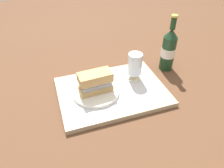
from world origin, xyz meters
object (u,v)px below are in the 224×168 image
(beer_glass, at_px, (135,65))
(beer_bottle, at_px, (169,49))
(plate, at_px, (96,91))
(sandwich, at_px, (96,81))

(beer_glass, height_order, beer_bottle, beer_bottle)
(plate, distance_m, beer_glass, 0.20)
(sandwich, bearing_deg, beer_bottle, 10.14)
(sandwich, relative_size, beer_bottle, 0.51)
(plate, bearing_deg, beer_glass, 11.04)
(beer_bottle, bearing_deg, sandwich, -166.16)
(plate, xyz_separation_m, beer_glass, (0.19, 0.04, 0.06))
(beer_glass, xyz_separation_m, beer_bottle, (0.19, 0.06, 0.01))
(sandwich, bearing_deg, beer_glass, 7.47)
(beer_bottle, bearing_deg, beer_glass, -163.71)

